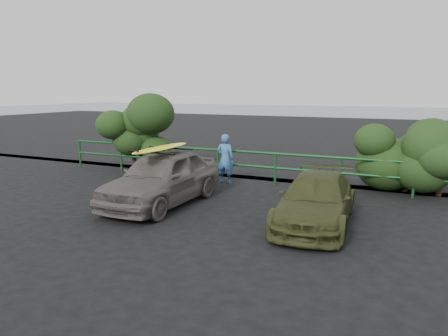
# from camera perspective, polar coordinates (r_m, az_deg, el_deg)

# --- Properties ---
(ground) EXTENTS (80.00, 80.00, 0.00)m
(ground) POSITION_cam_1_polar(r_m,az_deg,el_deg) (9.91, -8.35, -7.33)
(ground) COLOR black
(ocean) EXTENTS (200.00, 200.00, 0.00)m
(ocean) POSITION_cam_1_polar(r_m,az_deg,el_deg) (68.12, 20.93, 7.05)
(ocean) COLOR slate
(ocean) RESTS_ON ground
(guardrail) EXTENTS (14.00, 0.08, 1.04)m
(guardrail) POSITION_cam_1_polar(r_m,az_deg,el_deg) (14.10, 2.86, 0.20)
(guardrail) COLOR #14491F
(guardrail) RESTS_ON ground
(shrub_left) EXTENTS (3.20, 2.40, 2.59)m
(shrub_left) POSITION_cam_1_polar(r_m,az_deg,el_deg) (16.73, -12.00, 4.24)
(shrub_left) COLOR #223E16
(shrub_left) RESTS_ON ground
(shrub_right) EXTENTS (3.20, 2.40, 2.17)m
(shrub_right) POSITION_cam_1_polar(r_m,az_deg,el_deg) (13.48, 23.80, 1.30)
(shrub_right) COLOR #223E16
(shrub_right) RESTS_ON ground
(sedan) EXTENTS (1.70, 4.15, 1.41)m
(sedan) POSITION_cam_1_polar(r_m,az_deg,el_deg) (11.48, -8.10, -1.28)
(sedan) COLOR #5D5753
(sedan) RESTS_ON ground
(olive_vehicle) EXTENTS (1.87, 3.88, 1.09)m
(olive_vehicle) POSITION_cam_1_polar(r_m,az_deg,el_deg) (9.91, 11.92, -4.16)
(olive_vehicle) COLOR #373E1B
(olive_vehicle) RESTS_ON ground
(man) EXTENTS (0.60, 0.41, 1.58)m
(man) POSITION_cam_1_polar(r_m,az_deg,el_deg) (13.94, 0.17, 1.23)
(man) COLOR #3C6FB4
(man) RESTS_ON ground
(roof_rack) EXTENTS (1.36, 0.96, 0.04)m
(roof_rack) POSITION_cam_1_polar(r_m,az_deg,el_deg) (11.36, -8.19, 2.32)
(roof_rack) COLOR black
(roof_rack) RESTS_ON sedan
(surfboard) EXTENTS (0.53, 2.44, 0.07)m
(surfboard) POSITION_cam_1_polar(r_m,az_deg,el_deg) (11.35, -8.20, 2.61)
(surfboard) COLOR #FFF61A
(surfboard) RESTS_ON roof_rack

